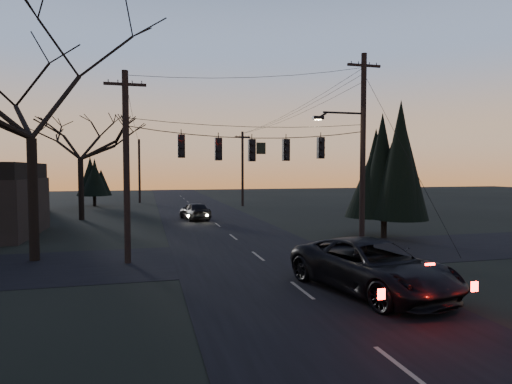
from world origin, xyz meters
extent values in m
plane|color=black|center=(0.00, 0.00, 0.00)|extent=(160.00, 160.00, 0.00)
cube|color=black|center=(0.00, 20.00, 0.01)|extent=(8.00, 120.00, 0.02)
cube|color=black|center=(0.00, 10.00, 0.01)|extent=(60.00, 7.00, 0.02)
cylinder|color=black|center=(-0.25, 10.00, 6.10)|extent=(11.50, 0.04, 0.04)
cylinder|color=black|center=(-10.17, 11.62, 2.80)|extent=(0.44, 0.44, 5.59)
cylinder|color=black|center=(8.86, 13.48, 0.80)|extent=(0.36, 0.36, 1.60)
cone|color=black|center=(8.86, 13.48, 4.51)|extent=(3.95, 3.95, 6.63)
cylinder|color=black|center=(-10.42, 28.19, 2.52)|extent=(0.44, 0.44, 5.05)
cylinder|color=black|center=(-10.93, 42.02, 0.80)|extent=(0.36, 0.36, 1.60)
cone|color=black|center=(-10.93, 42.02, 3.29)|extent=(3.15, 3.15, 4.19)
imported|color=black|center=(2.22, 3.21, 0.88)|extent=(4.34, 6.86, 1.77)
imported|color=black|center=(-1.29, 25.81, 0.74)|extent=(2.51, 4.59, 1.48)
camera|label=1|loc=(-5.15, -9.69, 4.17)|focal=30.00mm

